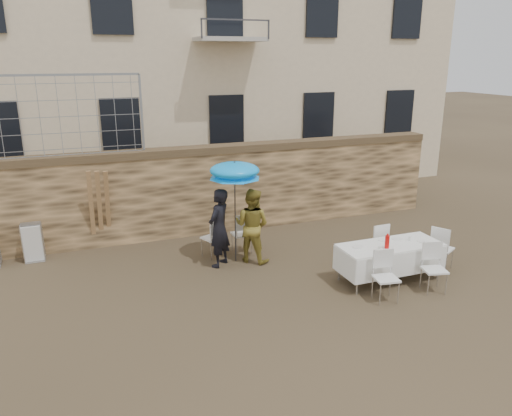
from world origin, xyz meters
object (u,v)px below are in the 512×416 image
object	(u,v)px
man_suit	(219,228)
soda_bottle	(387,242)
couple_chair_right	(242,233)
chair_stack_right	(33,240)
table_chair_front_right	(435,269)
banquet_table	(390,246)
table_chair_front_left	(386,277)
woman_dress	(252,225)
couple_chair_left	(212,236)
table_chair_back	(375,243)
umbrella	(235,173)
table_chair_side	(442,247)

from	to	relation	value
man_suit	soda_bottle	size ratio (longest dim) A/B	6.64
couple_chair_right	chair_stack_right	bearing A→B (deg)	-15.79
couple_chair_right	table_chair_front_right	bearing A→B (deg)	130.63
man_suit	banquet_table	xyz separation A→B (m)	(3.01, -1.93, -0.13)
table_chair_front_left	chair_stack_right	xyz separation A→B (m)	(-6.20, 4.46, -0.02)
woman_dress	banquet_table	world-z (taller)	woman_dress
couple_chair_left	table_chair_front_right	bearing A→B (deg)	114.41
man_suit	woman_dress	bearing A→B (deg)	136.91
couple_chair_left	banquet_table	world-z (taller)	couple_chair_left
table_chair_front_left	chair_stack_right	distance (m)	7.64
table_chair_front_right	chair_stack_right	distance (m)	8.56
woman_dress	table_chair_back	world-z (taller)	woman_dress
table_chair_back	chair_stack_right	bearing A→B (deg)	-24.62
couple_chair_left	table_chair_front_right	world-z (taller)	same
man_suit	table_chair_back	distance (m)	3.42
table_chair_front_right	woman_dress	bearing A→B (deg)	149.75
couple_chair_right	table_chair_front_left	distance (m)	3.65
banquet_table	man_suit	bearing A→B (deg)	147.37
woman_dress	couple_chair_left	world-z (taller)	woman_dress
umbrella	table_chair_side	xyz separation A→B (m)	(4.01, -1.93, -1.53)
woman_dress	chair_stack_right	size ratio (longest dim) A/B	1.81
umbrella	table_chair_side	world-z (taller)	umbrella
table_chair_front_right	chair_stack_right	xyz separation A→B (m)	(-7.30, 4.46, -0.02)
umbrella	banquet_table	xyz separation A→B (m)	(2.61, -2.03, -1.28)
couple_chair_left	chair_stack_right	size ratio (longest dim) A/B	1.04
banquet_table	chair_stack_right	world-z (taller)	chair_stack_right
table_chair_back	table_chair_front_right	bearing A→B (deg)	98.92
soda_bottle	table_chair_front_right	size ratio (longest dim) A/B	0.27
umbrella	banquet_table	bearing A→B (deg)	-37.84
table_chair_front_left	chair_stack_right	world-z (taller)	table_chair_front_left
banquet_table	table_chair_side	distance (m)	1.43
soda_bottle	table_chair_back	xyz separation A→B (m)	(0.40, 0.95, -0.43)
couple_chair_left	banquet_table	size ratio (longest dim) A/B	0.46
couple_chair_left	soda_bottle	world-z (taller)	soda_bottle
couple_chair_right	woman_dress	bearing A→B (deg)	94.79
couple_chair_right	table_chair_back	distance (m)	3.02
umbrella	table_chair_front_left	xyz separation A→B (m)	(2.01, -2.78, -1.53)
couple_chair_right	table_chair_side	world-z (taller)	same
banquet_table	table_chair_front_right	distance (m)	0.94
couple_chair_left	table_chair_front_right	distance (m)	4.77
soda_bottle	table_chair_side	size ratio (longest dim) A/B	0.27
man_suit	table_chair_side	xyz separation A→B (m)	(4.41, -1.83, -0.38)
table_chair_side	chair_stack_right	world-z (taller)	table_chair_side
woman_dress	umbrella	world-z (taller)	umbrella
couple_chair_left	chair_stack_right	xyz separation A→B (m)	(-3.79, 1.24, -0.02)
table_chair_front_right	couple_chair_right	bearing A→B (deg)	144.92
table_chair_back	banquet_table	bearing A→B (deg)	73.93
man_suit	chair_stack_right	xyz separation A→B (m)	(-3.79, 1.79, -0.40)
man_suit	banquet_table	size ratio (longest dim) A/B	0.82
soda_bottle	table_chair_front_right	distance (m)	1.02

